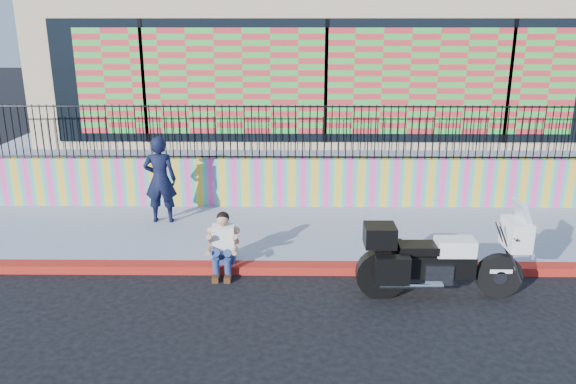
{
  "coord_description": "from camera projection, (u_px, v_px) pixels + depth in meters",
  "views": [
    {
      "loc": [
        -0.73,
        -8.93,
        4.18
      ],
      "look_at": [
        -0.84,
        1.2,
        1.09
      ],
      "focal_mm": 35.0,
      "sensor_mm": 36.0,
      "label": 1
    }
  ],
  "objects": [
    {
      "name": "sidewalk",
      "position": [
        330.0,
        234.0,
        11.31
      ],
      "size": [
        16.0,
        3.0,
        0.15
      ],
      "primitive_type": "cube",
      "color": "#8990A5",
      "rests_on": "ground"
    },
    {
      "name": "police_motorcycle",
      "position": [
        438.0,
        257.0,
        8.72
      ],
      "size": [
        2.56,
        0.85,
        1.59
      ],
      "color": "black",
      "rests_on": "ground"
    },
    {
      "name": "police_officer",
      "position": [
        160.0,
        180.0,
        11.55
      ],
      "size": [
        0.68,
        0.46,
        1.82
      ],
      "primitive_type": "imported",
      "rotation": [
        0.0,
        0.0,
        3.17
      ],
      "color": "black",
      "rests_on": "sidewalk"
    },
    {
      "name": "mural_wall",
      "position": [
        326.0,
        182.0,
        12.66
      ],
      "size": [
        16.0,
        0.2,
        1.1
      ],
      "primitive_type": "cube",
      "color": "#FD42A4",
      "rests_on": "sidewalk"
    },
    {
      "name": "seated_man",
      "position": [
        223.0,
        250.0,
        9.56
      ],
      "size": [
        0.54,
        0.71,
        1.06
      ],
      "color": "navy",
      "rests_on": "ground"
    },
    {
      "name": "metal_fence",
      "position": [
        327.0,
        132.0,
        12.33
      ],
      "size": [
        15.8,
        0.04,
        1.2
      ],
      "primitive_type": null,
      "color": "black",
      "rests_on": "mural_wall"
    },
    {
      "name": "elevated_platform",
      "position": [
        317.0,
        140.0,
        17.56
      ],
      "size": [
        16.0,
        10.0,
        1.25
      ],
      "primitive_type": "cube",
      "color": "#8990A5",
      "rests_on": "ground"
    },
    {
      "name": "ground",
      "position": [
        335.0,
        272.0,
        9.76
      ],
      "size": [
        90.0,
        90.0,
        0.0
      ],
      "primitive_type": "plane",
      "color": "black",
      "rests_on": "ground"
    },
    {
      "name": "red_curb",
      "position": [
        335.0,
        268.0,
        9.73
      ],
      "size": [
        16.0,
        0.3,
        0.15
      ],
      "primitive_type": "cube",
      "color": "#A10B1D",
      "rests_on": "ground"
    },
    {
      "name": "storefront_building",
      "position": [
        319.0,
        54.0,
        16.59
      ],
      "size": [
        14.0,
        8.06,
        4.0
      ],
      "color": "tan",
      "rests_on": "elevated_platform"
    }
  ]
}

